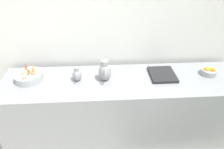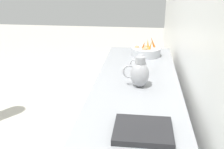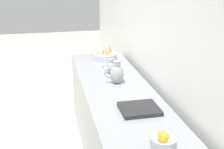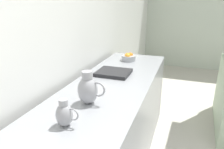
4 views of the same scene
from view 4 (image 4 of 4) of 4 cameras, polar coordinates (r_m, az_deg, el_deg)
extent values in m
cube|color=white|center=(2.28, -9.56, 15.47)|extent=(0.10, 7.86, 3.00)
cube|color=gray|center=(2.01, -2.71, -16.97)|extent=(0.72, 2.87, 0.91)
cylinder|color=#9EA0A5|center=(2.74, 4.44, 4.44)|extent=(0.18, 0.18, 0.07)
sphere|color=orange|center=(2.73, 4.19, 5.04)|extent=(0.08, 0.08, 0.08)
sphere|color=orange|center=(2.76, 4.97, 5.18)|extent=(0.07, 0.07, 0.07)
sphere|color=orange|center=(2.70, 4.20, 4.91)|extent=(0.07, 0.07, 0.07)
ellipsoid|color=#939399|center=(1.58, -6.54, -4.25)|extent=(0.15, 0.15, 0.21)
cylinder|color=#939399|center=(1.53, -6.71, -0.11)|extent=(0.08, 0.08, 0.06)
torus|color=#939399|center=(1.54, -3.81, -3.99)|extent=(0.11, 0.01, 0.11)
ellipsoid|color=#939399|center=(1.34, -12.70, -10.55)|extent=(0.11, 0.11, 0.15)
cylinder|color=#939399|center=(1.30, -12.97, -7.30)|extent=(0.06, 0.06, 0.04)
torus|color=#939399|center=(1.31, -10.55, -10.52)|extent=(0.08, 0.01, 0.08)
cube|color=#232326|center=(2.22, 0.42, 0.53)|extent=(0.34, 0.30, 0.04)
camera|label=1|loc=(1.90, 72.54, 25.68)|focal=31.86mm
camera|label=2|loc=(3.44, 8.83, 21.42)|focal=43.79mm
camera|label=3|loc=(4.29, 22.24, 24.08)|focal=47.89mm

